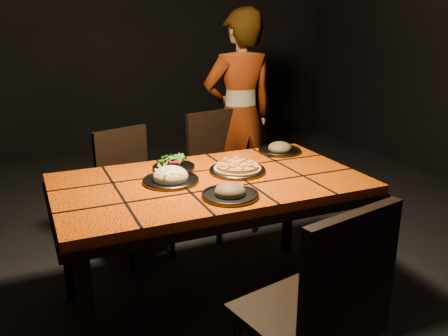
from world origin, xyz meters
name	(u,v)px	position (x,y,z in m)	size (l,w,h in m)	color
room_shell	(208,31)	(0.00, 0.00, 1.50)	(6.04, 7.04, 3.08)	black
dining_table	(210,193)	(0.00, 0.00, 0.67)	(1.62, 0.92, 0.75)	#FC5807
chair_near	(322,308)	(0.04, -0.98, 0.56)	(0.52, 0.52, 0.97)	black
chair_far_left	(130,185)	(-0.25, 0.80, 0.49)	(0.49, 0.49, 0.86)	black
chair_far_right	(218,164)	(0.44, 0.94, 0.51)	(0.48, 0.48, 0.90)	black
diner	(240,116)	(0.71, 1.13, 0.82)	(0.60, 0.39, 1.64)	brown
plate_pizza	(237,169)	(0.19, 0.05, 0.77)	(0.36, 0.36, 0.04)	#3B3B40
plate_pasta	(171,177)	(-0.20, 0.04, 0.77)	(0.29, 0.29, 0.10)	#3B3B40
plate_salad	(174,164)	(-0.12, 0.25, 0.78)	(0.24, 0.24, 0.07)	#3B3B40
plate_mushroom_a	(230,192)	(-0.01, -0.27, 0.77)	(0.27, 0.27, 0.09)	#3B3B40
plate_mushroom_b	(280,148)	(0.60, 0.31, 0.77)	(0.27, 0.27, 0.09)	#3B3B40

